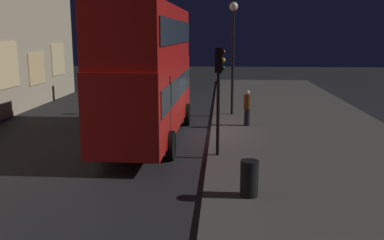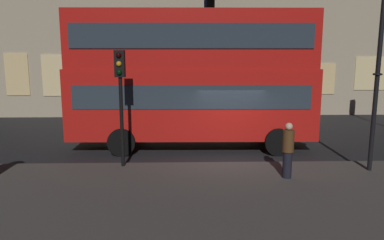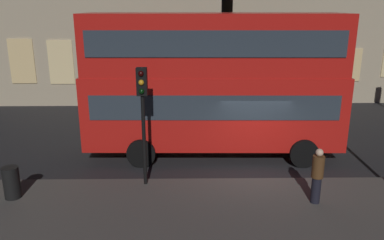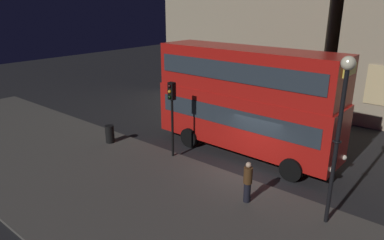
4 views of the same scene
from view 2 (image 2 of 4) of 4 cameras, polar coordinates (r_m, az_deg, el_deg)
The scene contains 6 objects.
ground_plane at distance 13.36m, azimuth 6.33°, elevation -6.33°, with size 80.00×80.00×0.00m, color #232326.
sidewalk_slab at distance 8.92m, azimuth 10.60°, elevation -14.54°, with size 44.00×8.37×0.12m, color #4C4944.
double_decker_bus at distance 14.65m, azimuth -0.06°, elevation 7.28°, with size 9.85×2.89×5.45m.
traffic_light_near_kerb at distance 11.94m, azimuth -11.18°, elevation 5.60°, with size 0.32×0.36×3.81m.
street_lamp at distance 12.62m, azimuth 27.46°, elevation 10.77°, with size 0.45×0.45×5.88m.
pedestrian at distance 11.24m, azimuth 14.82°, elevation -4.52°, with size 0.34×0.34×1.69m.
Camera 2 is at (-1.80, -12.70, 3.74)m, focal length 33.98 mm.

